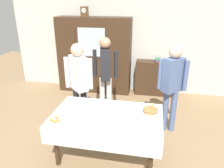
% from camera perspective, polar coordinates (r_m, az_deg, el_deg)
% --- Properties ---
extents(ground_plane, '(12.00, 12.00, 0.00)m').
position_cam_1_polar(ground_plane, '(3.96, -0.59, -15.92)').
color(ground_plane, '#997A56').
rests_on(ground_plane, ground).
extents(back_wall, '(6.40, 0.10, 2.70)m').
position_cam_1_polar(back_wall, '(5.84, 4.77, 11.23)').
color(back_wall, silver).
rests_on(back_wall, ground).
extents(dining_table, '(1.68, 1.04, 0.74)m').
position_cam_1_polar(dining_table, '(3.40, -1.45, -9.73)').
color(dining_table, '#3D2819').
rests_on(dining_table, ground).
extents(wall_cabinet, '(1.91, 0.46, 1.95)m').
position_cam_1_polar(wall_cabinet, '(5.81, -4.62, 7.42)').
color(wall_cabinet, '#3D2819').
rests_on(wall_cabinet, ground).
extents(mantel_clock, '(0.18, 0.11, 0.24)m').
position_cam_1_polar(mantel_clock, '(5.70, -7.19, 18.22)').
color(mantel_clock, brown).
rests_on(mantel_clock, wall_cabinet).
extents(bookshelf_low, '(1.08, 0.35, 0.89)m').
position_cam_1_polar(bookshelf_low, '(5.81, 11.49, 1.53)').
color(bookshelf_low, '#3D2819').
rests_on(bookshelf_low, ground).
extents(book_stack, '(0.16, 0.23, 0.09)m').
position_cam_1_polar(book_stack, '(5.66, 11.86, 6.16)').
color(book_stack, '#99332D').
rests_on(book_stack, bookshelf_low).
extents(tea_cup_center, '(0.13, 0.13, 0.06)m').
position_cam_1_polar(tea_cup_center, '(3.19, -3.48, -9.53)').
color(tea_cup_center, white).
rests_on(tea_cup_center, dining_table).
extents(tea_cup_far_left, '(0.13, 0.13, 0.06)m').
position_cam_1_polar(tea_cup_far_left, '(3.69, -7.65, -4.98)').
color(tea_cup_far_left, white).
rests_on(tea_cup_far_left, dining_table).
extents(tea_cup_far_right, '(0.13, 0.13, 0.06)m').
position_cam_1_polar(tea_cup_far_right, '(3.00, 4.97, -11.81)').
color(tea_cup_far_right, white).
rests_on(tea_cup_far_right, dining_table).
extents(tea_cup_mid_left, '(0.13, 0.13, 0.06)m').
position_cam_1_polar(tea_cup_mid_left, '(3.75, -5.14, -4.39)').
color(tea_cup_mid_left, silver).
rests_on(tea_cup_mid_left, dining_table).
extents(tea_cup_front_edge, '(0.13, 0.13, 0.06)m').
position_cam_1_polar(tea_cup_front_edge, '(3.08, 0.57, -10.73)').
color(tea_cup_front_edge, silver).
rests_on(tea_cup_front_edge, dining_table).
extents(bread_basket, '(0.24, 0.24, 0.16)m').
position_cam_1_polar(bread_basket, '(3.49, 9.96, -6.73)').
color(bread_basket, '#9E7542').
rests_on(bread_basket, dining_table).
extents(pastry_plate, '(0.28, 0.28, 0.05)m').
position_cam_1_polar(pastry_plate, '(3.32, -14.57, -9.17)').
color(pastry_plate, white).
rests_on(pastry_plate, dining_table).
extents(spoon_center, '(0.12, 0.02, 0.01)m').
position_cam_1_polar(spoon_center, '(3.53, -1.30, -6.60)').
color(spoon_center, silver).
rests_on(spoon_center, dining_table).
extents(spoon_mid_right, '(0.12, 0.02, 0.01)m').
position_cam_1_polar(spoon_mid_right, '(3.15, 5.06, -10.52)').
color(spoon_mid_right, silver).
rests_on(spoon_mid_right, dining_table).
extents(person_near_right_end, '(0.52, 0.40, 1.69)m').
position_cam_1_polar(person_near_right_end, '(4.50, -1.74, 3.84)').
color(person_near_right_end, silver).
rests_on(person_near_right_end, ground).
extents(person_by_cabinet, '(0.52, 0.39, 1.66)m').
position_cam_1_polar(person_by_cabinet, '(4.06, 15.42, 0.70)').
color(person_by_cabinet, slate).
rests_on(person_by_cabinet, ground).
extents(person_behind_table_left, '(0.52, 0.40, 1.68)m').
position_cam_1_polar(person_behind_table_left, '(4.01, -8.63, 1.21)').
color(person_behind_table_left, '#232328').
rests_on(person_behind_table_left, ground).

